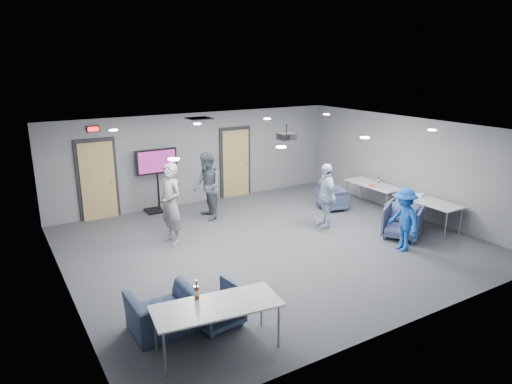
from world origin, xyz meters
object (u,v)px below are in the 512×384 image
person_a (171,204)px  person_b (207,186)px  chair_front_b (164,313)px  chair_right_b (403,216)px  bottle_right (379,180)px  tv_stand (158,176)px  table_front_left (217,308)px  person_c (326,196)px  table_right_a (374,186)px  bottle_front (197,292)px  chair_front_a (216,306)px  person_d (404,219)px  table_right_b (428,202)px  chair_right_a (332,199)px  chair_right_c (403,222)px  projector (287,136)px

person_a → person_b: bearing=115.4°
chair_front_b → chair_right_b: bearing=-171.0°
bottle_right → tv_stand: bearing=152.3°
table_front_left → bottle_right: 8.07m
tv_stand → person_c: bearing=-46.9°
person_c → table_front_left: bearing=-42.8°
chair_right_b → tv_stand: 6.72m
person_b → chair_right_b: person_b is taller
person_b → table_front_left: (-2.39, -5.39, -0.23)m
table_right_a → bottle_front: size_ratio=5.87×
table_front_left → tv_stand: bearing=84.9°
bottle_front → tv_stand: 6.64m
table_right_a → chair_front_a: bearing=115.5°
person_a → chair_front_a: bearing=-22.3°
person_b → person_c: (2.34, -2.10, -0.08)m
chair_front_a → chair_front_b: chair_front_a is taller
person_d → tv_stand: size_ratio=0.81×
person_a → table_right_b: bearing=55.9°
bottle_right → chair_right_a: bearing=160.3°
chair_front_b → person_b: bearing=-123.8°
person_d → chair_right_c: size_ratio=1.68×
person_b → person_c: person_b is taller
person_a → table_right_a: bearing=73.0°
chair_right_c → chair_front_b: 6.42m
chair_right_a → table_right_a: table_right_a is taller
chair_right_b → bottle_right: (0.87, 1.75, 0.45)m
chair_front_a → bottle_right: bearing=-162.5°
person_b → person_a: bearing=-45.1°
person_a → table_right_a: 5.99m
table_right_a → tv_stand: (-5.41, 2.99, 0.34)m
person_d → bottle_front: bearing=-68.0°
person_d → person_c: bearing=-153.1°
person_d → bottle_front: person_d is taller
chair_right_a → chair_right_b: (0.45, -2.22, 0.05)m
person_b → table_right_a: bearing=77.7°
table_front_left → tv_stand: size_ratio=1.09×
person_b → chair_front_a: 5.27m
chair_front_b → table_right_b: size_ratio=0.60×
chair_right_a → bottle_front: (-5.98, -3.95, 0.52)m
person_b → chair_right_b: size_ratio=2.25×
bottle_front → table_right_a: bearing=25.9°
person_d → person_a: bearing=-112.7°
person_b → tv_stand: (-0.90, 1.36, 0.10)m
table_right_b → projector: projector is taller
person_c → table_right_a: bearing=114.7°
bottle_right → person_c: bearing=-168.0°
person_b → projector: (1.31, -1.78, 1.49)m
person_b → bottle_right: 5.00m
chair_right_a → bottle_front: size_ratio=2.37×
chair_right_c → chair_right_a: bearing=149.4°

